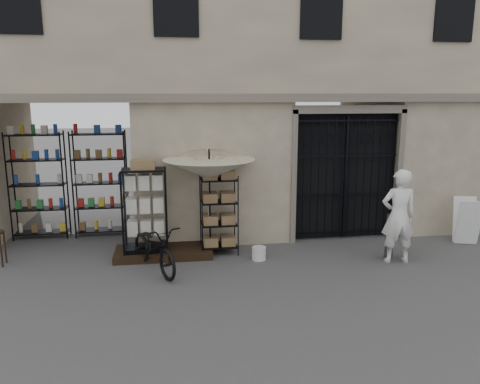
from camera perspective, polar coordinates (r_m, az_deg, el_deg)
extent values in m
plane|color=#27272A|center=(8.88, 6.58, -10.27)|extent=(80.00, 80.00, 0.00)
cube|color=tan|center=(12.18, 1.97, 17.38)|extent=(14.00, 4.00, 9.00)
cube|color=black|center=(11.11, -20.38, 1.64)|extent=(3.00, 1.70, 3.00)
cube|color=black|center=(11.65, -20.05, 0.86)|extent=(2.70, 0.50, 2.50)
cube|color=black|center=(11.10, 12.44, 2.10)|extent=(2.50, 0.06, 3.00)
cube|color=black|center=(10.96, 12.72, 1.70)|extent=(0.05, 0.05, 2.80)
cube|color=black|center=(10.02, -9.29, -7.26)|extent=(2.00, 0.90, 0.15)
cube|color=black|center=(9.96, -11.32, -6.71)|extent=(0.91, 0.63, 0.09)
cube|color=silver|center=(9.48, -11.38, -2.58)|extent=(0.79, 0.11, 1.60)
cube|color=silver|center=(9.76, -11.49, -2.74)|extent=(0.76, 0.47, 1.33)
cube|color=olive|center=(9.56, -11.73, 3.05)|extent=(0.52, 0.42, 0.19)
cube|color=black|center=(9.88, -2.59, -2.70)|extent=(0.76, 0.56, 1.70)
cube|color=olive|center=(9.89, -2.59, -2.99)|extent=(0.65, 0.45, 1.27)
cylinder|color=black|center=(9.75, -3.71, -1.28)|extent=(0.04, 0.04, 2.24)
imported|color=beige|center=(9.60, -3.77, 3.45)|extent=(1.99, 2.02, 1.50)
cylinder|color=silver|center=(9.66, 2.32, -7.47)|extent=(0.32, 0.32, 0.27)
imported|color=black|center=(9.27, -10.30, -9.40)|extent=(0.97, 1.11, 1.78)
cylinder|color=#4B4D50|center=(10.13, 17.78, -5.18)|extent=(0.22, 0.22, 0.92)
imported|color=silver|center=(10.09, 18.40, -8.05)|extent=(0.85, 1.95, 0.46)
cube|color=silver|center=(11.55, 26.12, -3.40)|extent=(0.54, 0.38, 1.03)
cube|color=silver|center=(11.84, 25.68, -3.00)|extent=(0.54, 0.38, 1.03)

